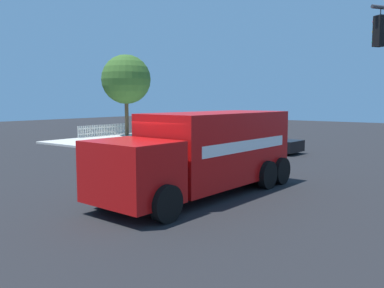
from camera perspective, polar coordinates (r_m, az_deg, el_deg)
ground_plane at (r=13.21m, az=-1.33°, el=-7.61°), size 100.00×100.00×0.00m
sidewalk_corner_near at (r=30.84m, az=-5.10°, el=0.44°), size 12.32×12.32×0.14m
delivery_truck at (r=13.59m, az=1.82°, el=-1.07°), size 7.94×3.06×2.73m
sedan_black at (r=24.99m, az=10.14°, el=0.31°), size 2.28×4.42×1.31m
pedestrian_near_corner at (r=33.67m, az=-6.62°, el=2.63°), size 0.50×0.33×1.65m
pedestrian_crossing at (r=26.56m, az=-5.00°, el=1.77°), size 0.27×0.52×1.70m
picket_fence_run at (r=35.03m, az=-12.29°, el=1.92°), size 5.32×0.05×0.95m
shade_tree_near at (r=35.02m, az=-9.24°, el=8.93°), size 4.13×4.13×6.80m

